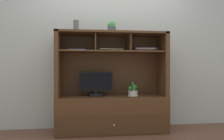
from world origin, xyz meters
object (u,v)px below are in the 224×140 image
object	(u,v)px
magazine_stack_left	(145,50)
magazine_stack_centre	(78,50)
tv_monitor	(96,86)
potted_succulent	(112,27)
ceramic_vase	(76,26)
potted_orchid	(133,91)
media_console	(112,101)
magazine_stack_right	(110,50)

from	to	relation	value
magazine_stack_left	magazine_stack_centre	size ratio (longest dim) A/B	1.35
magazine_stack_centre	tv_monitor	bearing A→B (deg)	-12.86
potted_succulent	ceramic_vase	size ratio (longest dim) A/B	1.16
tv_monitor	potted_succulent	xyz separation A→B (m)	(0.24, 0.03, 0.87)
potted_orchid	ceramic_vase	bearing A→B (deg)	179.27
magazine_stack_left	ceramic_vase	size ratio (longest dim) A/B	2.37
potted_orchid	magazine_stack_left	xyz separation A→B (m)	(0.20, 0.08, 0.63)
media_console	magazine_stack_right	bearing A→B (deg)	143.43
magazine_stack_right	potted_succulent	world-z (taller)	potted_succulent
media_console	tv_monitor	world-z (taller)	media_console
magazine_stack_left	potted_succulent	distance (m)	0.61
tv_monitor	potted_succulent	distance (m)	0.91
magazine_stack_left	magazine_stack_centre	world-z (taller)	magazine_stack_left
magazine_stack_left	magazine_stack_right	xyz separation A→B (m)	(-0.54, -0.03, -0.02)
magazine_stack_right	potted_succulent	xyz separation A→B (m)	(0.03, -0.00, 0.34)
magazine_stack_centre	magazine_stack_right	size ratio (longest dim) A/B	0.78
media_console	potted_succulent	distance (m)	1.12
tv_monitor	potted_succulent	world-z (taller)	potted_succulent
magazine_stack_centre	ceramic_vase	distance (m)	0.35
potted_succulent	ceramic_vase	distance (m)	0.53
magazine_stack_centre	magazine_stack_right	xyz separation A→B (m)	(0.49, -0.02, 0.00)
magazine_stack_left	potted_succulent	size ratio (longest dim) A/B	2.05
potted_succulent	potted_orchid	bearing A→B (deg)	-8.58
magazine_stack_centre	magazine_stack_right	distance (m)	0.49
tv_monitor	potted_succulent	size ratio (longest dim) A/B	2.53
tv_monitor	potted_orchid	bearing A→B (deg)	-1.45
tv_monitor	magazine_stack_right	xyz separation A→B (m)	(0.21, 0.04, 0.53)
magazine_stack_left	potted_orchid	bearing A→B (deg)	-158.16
potted_orchid	potted_succulent	world-z (taller)	potted_succulent
potted_succulent	media_console	bearing A→B (deg)	-85.10
media_console	ceramic_vase	size ratio (longest dim) A/B	9.76
media_console	potted_succulent	world-z (taller)	potted_succulent
potted_orchid	potted_succulent	xyz separation A→B (m)	(-0.32, 0.05, 0.96)
magazine_stack_right	magazine_stack_left	bearing A→B (deg)	3.10
tv_monitor	magazine_stack_left	size ratio (longest dim) A/B	1.23
tv_monitor	ceramic_vase	size ratio (longest dim) A/B	2.93
magazine_stack_centre	magazine_stack_right	world-z (taller)	magazine_stack_right
potted_orchid	magazine_stack_centre	size ratio (longest dim) A/B	0.68
ceramic_vase	magazine_stack_centre	bearing A→B (deg)	74.25
potted_orchid	ceramic_vase	size ratio (longest dim) A/B	1.20
tv_monitor	magazine_stack_right	distance (m)	0.57
potted_orchid	tv_monitor	bearing A→B (deg)	178.55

